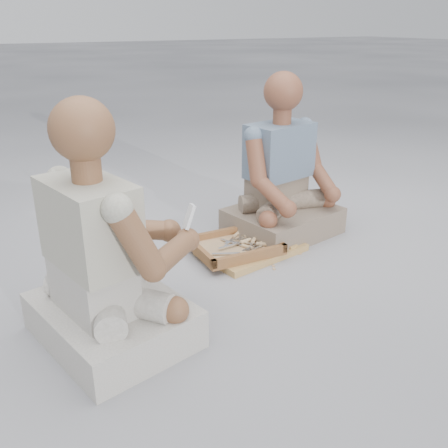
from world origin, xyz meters
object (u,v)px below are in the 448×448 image
carved_panel (251,250)px  tool_tray (235,247)px  craftsman (106,265)px  companion (283,183)px

carved_panel → tool_tray: size_ratio=1.18×
craftsman → companion: (1.28, 0.59, -0.02)m
carved_panel → companion: (0.32, 0.17, 0.31)m
tool_tray → carved_panel: bearing=-4.9°
carved_panel → craftsman: craftsman is taller
tool_tray → craftsman: bearing=-153.3°
carved_panel → companion: 0.47m
tool_tray → craftsman: craftsman is taller
carved_panel → craftsman: (-0.96, -0.42, 0.33)m
tool_tray → companion: 0.53m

